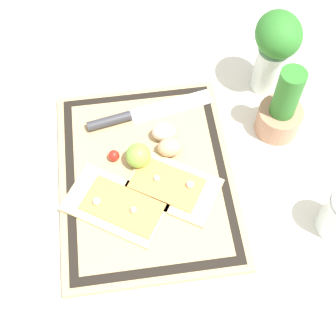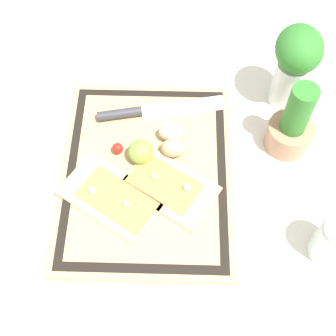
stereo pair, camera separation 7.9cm
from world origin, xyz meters
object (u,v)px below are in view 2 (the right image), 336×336
at_px(egg_brown, 173,148).
at_px(pizza_slice_near, 112,197).
at_px(egg_pink, 171,132).
at_px(lime, 141,152).
at_px(sauce_jar, 333,242).
at_px(pizza_slice_far, 169,187).
at_px(cherry_tomato_red, 118,148).
at_px(knife, 140,112).
at_px(herb_glass, 295,62).
at_px(herb_pot, 292,127).

bearing_deg(egg_brown, pizza_slice_near, -47.43).
bearing_deg(egg_pink, pizza_slice_near, -36.97).
xyz_separation_m(lime, sauce_jar, (0.19, 0.37, 0.00)).
bearing_deg(pizza_slice_far, cherry_tomato_red, -127.49).
height_order(pizza_slice_near, knife, pizza_slice_near).
bearing_deg(pizza_slice_near, pizza_slice_far, 103.34).
relative_size(pizza_slice_near, pizza_slice_far, 1.07).
xyz_separation_m(lime, herb_glass, (-0.18, 0.32, 0.08)).
bearing_deg(cherry_tomato_red, herb_pot, 96.47).
bearing_deg(knife, lime, 4.03).
relative_size(egg_brown, sauce_jar, 0.46).
xyz_separation_m(pizza_slice_near, herb_glass, (-0.28, 0.38, 0.10)).
xyz_separation_m(knife, egg_pink, (0.06, 0.07, 0.01)).
xyz_separation_m(sauce_jar, herb_glass, (-0.38, -0.05, 0.08)).
distance_m(egg_pink, lime, 0.08).
relative_size(pizza_slice_near, knife, 0.80).
height_order(pizza_slice_far, herb_glass, herb_glass).
height_order(knife, herb_pot, herb_pot).
xyz_separation_m(pizza_slice_far, cherry_tomato_red, (-0.09, -0.11, 0.01)).
distance_m(egg_brown, lime, 0.07).
distance_m(lime, sauce_jar, 0.42).
distance_m(egg_brown, herb_pot, 0.26).
distance_m(egg_brown, cherry_tomato_red, 0.12).
height_order(egg_brown, egg_pink, same).
xyz_separation_m(knife, cherry_tomato_red, (0.10, -0.04, 0.00)).
height_order(egg_brown, cherry_tomato_red, egg_brown).
xyz_separation_m(egg_brown, lime, (0.02, -0.07, 0.01)).
bearing_deg(knife, herb_glass, 101.37).
relative_size(pizza_slice_far, knife, 0.75).
relative_size(cherry_tomato_red, herb_glass, 0.11).
bearing_deg(pizza_slice_near, herb_pot, 112.59).
height_order(pizza_slice_far, egg_pink, egg_pink).
xyz_separation_m(lime, herb_pot, (-0.06, 0.32, 0.02)).
height_order(pizza_slice_near, egg_pink, egg_pink).
relative_size(pizza_slice_near, cherry_tomato_red, 9.61).
height_order(lime, sauce_jar, sauce_jar).
bearing_deg(herb_glass, cherry_tomato_red, -65.87).
height_order(pizza_slice_near, herb_pot, herb_pot).
bearing_deg(lime, pizza_slice_near, -29.00).
relative_size(knife, lime, 5.49).
bearing_deg(egg_brown, knife, -143.10).
height_order(cherry_tomato_red, sauce_jar, sauce_jar).
relative_size(egg_pink, herb_glass, 0.25).
bearing_deg(knife, sauce_jar, 50.92).
bearing_deg(pizza_slice_near, sauce_jar, 77.45).
bearing_deg(sauce_jar, pizza_slice_near, -102.55).
bearing_deg(herb_glass, sauce_jar, 7.37).
xyz_separation_m(egg_brown, sauce_jar, (0.21, 0.30, 0.01)).
bearing_deg(egg_brown, pizza_slice_far, -5.13).
bearing_deg(herb_glass, herb_pot, -2.45).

